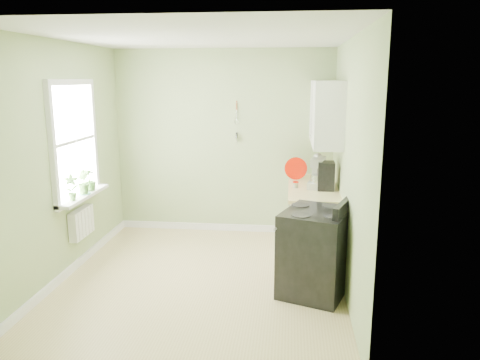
# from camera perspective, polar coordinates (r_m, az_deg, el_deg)

# --- Properties ---
(floor) EXTENTS (3.20, 3.60, 0.02)m
(floor) POSITION_cam_1_polar(r_m,az_deg,el_deg) (5.57, -4.62, -11.99)
(floor) COLOR tan
(floor) RESTS_ON ground
(ceiling) EXTENTS (3.20, 3.60, 0.02)m
(ceiling) POSITION_cam_1_polar(r_m,az_deg,el_deg) (5.10, -5.17, 17.10)
(ceiling) COLOR white
(ceiling) RESTS_ON wall_back
(wall_back) EXTENTS (3.20, 0.02, 2.70)m
(wall_back) POSITION_cam_1_polar(r_m,az_deg,el_deg) (6.93, -2.03, 4.58)
(wall_back) COLOR #A4B87D
(wall_back) RESTS_ON floor
(wall_left) EXTENTS (0.02, 3.60, 2.70)m
(wall_left) POSITION_cam_1_polar(r_m,az_deg,el_deg) (5.70, -21.00, 2.09)
(wall_left) COLOR #A4B87D
(wall_left) RESTS_ON floor
(wall_right) EXTENTS (0.02, 3.60, 2.70)m
(wall_right) POSITION_cam_1_polar(r_m,az_deg,el_deg) (5.11, 13.14, 1.51)
(wall_right) COLOR #A4B87D
(wall_right) RESTS_ON floor
(base_cabinets) EXTENTS (0.60, 1.60, 0.87)m
(base_cabinets) POSITION_cam_1_polar(r_m,az_deg,el_deg) (6.27, 8.85, -4.95)
(base_cabinets) COLOR white
(base_cabinets) RESTS_ON floor
(countertop) EXTENTS (0.64, 1.60, 0.04)m
(countertop) POSITION_cam_1_polar(r_m,az_deg,el_deg) (6.15, 8.89, -0.90)
(countertop) COLOR #EDDA91
(countertop) RESTS_ON base_cabinets
(upper_cabinets) EXTENTS (0.35, 1.40, 0.80)m
(upper_cabinets) POSITION_cam_1_polar(r_m,az_deg,el_deg) (6.12, 10.43, 8.07)
(upper_cabinets) COLOR white
(upper_cabinets) RESTS_ON wall_right
(window) EXTENTS (0.06, 1.14, 1.44)m
(window) POSITION_cam_1_polar(r_m,az_deg,el_deg) (5.92, -19.61, 4.51)
(window) COLOR white
(window) RESTS_ON wall_left
(window_sill) EXTENTS (0.18, 1.14, 0.04)m
(window_sill) POSITION_cam_1_polar(r_m,az_deg,el_deg) (6.01, -18.52, -1.82)
(window_sill) COLOR white
(window_sill) RESTS_ON wall_left
(radiator) EXTENTS (0.12, 0.50, 0.35)m
(radiator) POSITION_cam_1_polar(r_m,az_deg,el_deg) (6.06, -18.77, -4.95)
(radiator) COLOR white
(radiator) RESTS_ON wall_left
(wall_utensils) EXTENTS (0.02, 0.14, 0.58)m
(wall_utensils) POSITION_cam_1_polar(r_m,az_deg,el_deg) (6.85, -0.41, 6.30)
(wall_utensils) COLOR #EDDA91
(wall_utensils) RESTS_ON wall_back
(stove) EXTENTS (0.89, 0.92, 1.04)m
(stove) POSITION_cam_1_polar(r_m,az_deg,el_deg) (5.12, 9.19, -8.59)
(stove) COLOR black
(stove) RESTS_ON floor
(stand_mixer) EXTENTS (0.28, 0.38, 0.43)m
(stand_mixer) POSITION_cam_1_polar(r_m,az_deg,el_deg) (6.04, 9.46, 0.79)
(stand_mixer) COLOR #B2B2B7
(stand_mixer) RESTS_ON countertop
(kettle) EXTENTS (0.18, 0.11, 0.19)m
(kettle) POSITION_cam_1_polar(r_m,az_deg,el_deg) (6.62, 6.65, 1.10)
(kettle) COLOR silver
(kettle) RESTS_ON countertop
(coffee_maker) EXTENTS (0.21, 0.23, 0.36)m
(coffee_maker) POSITION_cam_1_polar(r_m,az_deg,el_deg) (5.93, 10.39, 0.42)
(coffee_maker) COLOR black
(coffee_maker) RESTS_ON countertop
(red_tray) EXTENTS (0.31, 0.07, 0.31)m
(red_tray) POSITION_cam_1_polar(r_m,az_deg,el_deg) (6.48, 6.82, 1.41)
(red_tray) COLOR #BD1200
(red_tray) RESTS_ON countertop
(jar) EXTENTS (0.07, 0.07, 0.08)m
(jar) POSITION_cam_1_polar(r_m,az_deg,el_deg) (6.01, 6.80, -0.56)
(jar) COLOR tan
(jar) RESTS_ON countertop
(plant_a) EXTENTS (0.20, 0.18, 0.31)m
(plant_a) POSITION_cam_1_polar(r_m,az_deg,el_deg) (5.69, -19.86, -0.87)
(plant_a) COLOR #3C6629
(plant_a) RESTS_ON window_sill
(plant_b) EXTENTS (0.21, 0.21, 0.30)m
(plant_b) POSITION_cam_1_polar(r_m,az_deg,el_deg) (5.95, -18.60, -0.26)
(plant_b) COLOR #3C6629
(plant_b) RESTS_ON window_sill
(plant_c) EXTENTS (0.22, 0.22, 0.27)m
(plant_c) POSITION_cam_1_polar(r_m,az_deg,el_deg) (6.13, -17.83, 0.02)
(plant_c) COLOR #3C6629
(plant_c) RESTS_ON window_sill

